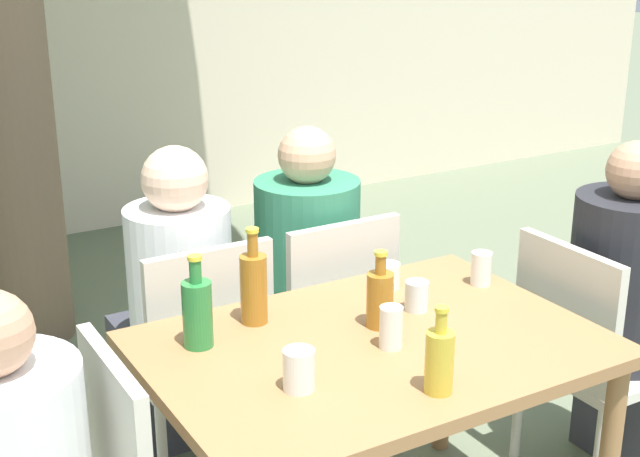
{
  "coord_description": "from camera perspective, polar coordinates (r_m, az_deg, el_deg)",
  "views": [
    {
      "loc": [
        -1.28,
        -1.88,
        1.85
      ],
      "look_at": [
        0.0,
        0.3,
        0.99
      ],
      "focal_mm": 50.0,
      "sensor_mm": 36.0,
      "label": 1
    }
  ],
  "objects": [
    {
      "name": "cafe_building_wall",
      "position": [
        5.58,
        -17.5,
        13.41
      ],
      "size": [
        10.0,
        0.08,
        2.8
      ],
      "color": "beige",
      "rests_on": "ground_plane"
    },
    {
      "name": "dining_table_front",
      "position": [
        2.58,
        3.42,
        -8.99
      ],
      "size": [
        1.27,
        0.89,
        0.74
      ],
      "color": "#996B42",
      "rests_on": "ground_plane"
    },
    {
      "name": "patio_chair_1",
      "position": [
        3.16,
        16.64,
        -7.41
      ],
      "size": [
        0.44,
        0.44,
        0.88
      ],
      "rotation": [
        0.0,
        0.0,
        1.57
      ],
      "color": "beige",
      "rests_on": "ground_plane"
    },
    {
      "name": "patio_chair_2",
      "position": [
        3.08,
        -7.71,
        -7.51
      ],
      "size": [
        0.44,
        0.44,
        0.88
      ],
      "rotation": [
        0.0,
        0.0,
        3.14
      ],
      "color": "beige",
      "rests_on": "ground_plane"
    },
    {
      "name": "patio_chair_3",
      "position": [
        3.28,
        0.49,
        -5.58
      ],
      "size": [
        0.44,
        0.44,
        0.88
      ],
      "rotation": [
        0.0,
        0.0,
        3.14
      ],
      "color": "beige",
      "rests_on": "ground_plane"
    },
    {
      "name": "person_seated_1",
      "position": [
        3.3,
        19.46,
        -5.7
      ],
      "size": [
        0.58,
        0.37,
        1.2
      ],
      "rotation": [
        0.0,
        0.0,
        1.57
      ],
      "color": "#383842",
      "rests_on": "ground_plane"
    },
    {
      "name": "person_seated_2",
      "position": [
        3.26,
        -9.34,
        -5.45
      ],
      "size": [
        0.36,
        0.58,
        1.16
      ],
      "rotation": [
        0.0,
        0.0,
        3.14
      ],
      "color": "#383842",
      "rests_on": "ground_plane"
    },
    {
      "name": "person_seated_3",
      "position": [
        3.45,
        -1.46,
        -3.67
      ],
      "size": [
        0.39,
        0.6,
        1.17
      ],
      "rotation": [
        0.0,
        0.0,
        3.14
      ],
      "color": "#383842",
      "rests_on": "ground_plane"
    },
    {
      "name": "amber_bottle_0",
      "position": [
        2.61,
        -4.27,
        -3.71
      ],
      "size": [
        0.08,
        0.08,
        0.29
      ],
      "color": "#9E661E",
      "rests_on": "dining_table_front"
    },
    {
      "name": "amber_bottle_1",
      "position": [
        2.6,
        3.86,
        -4.44
      ],
      "size": [
        0.08,
        0.08,
        0.23
      ],
      "color": "#9E661E",
      "rests_on": "dining_table_front"
    },
    {
      "name": "oil_cruet_2",
      "position": [
        2.26,
        7.65,
        -8.31
      ],
      "size": [
        0.07,
        0.07,
        0.23
      ],
      "color": "gold",
      "rests_on": "dining_table_front"
    },
    {
      "name": "green_bottle_3",
      "position": [
        2.49,
        -7.86,
        -5.28
      ],
      "size": [
        0.08,
        0.08,
        0.27
      ],
      "color": "#287A38",
      "rests_on": "dining_table_front"
    },
    {
      "name": "drinking_glass_0",
      "position": [
        2.73,
        6.2,
        -4.31
      ],
      "size": [
        0.07,
        0.07,
        0.09
      ],
      "color": "silver",
      "rests_on": "dining_table_front"
    },
    {
      "name": "drinking_glass_1",
      "position": [
        2.95,
        10.29,
        -2.53
      ],
      "size": [
        0.07,
        0.07,
        0.11
      ],
      "color": "silver",
      "rests_on": "dining_table_front"
    },
    {
      "name": "drinking_glass_2",
      "position": [
        2.89,
        4.34,
        -3.02
      ],
      "size": [
        0.08,
        0.08,
        0.08
      ],
      "color": "silver",
      "rests_on": "dining_table_front"
    },
    {
      "name": "drinking_glass_3",
      "position": [
        2.27,
        -1.36,
        -9.02
      ],
      "size": [
        0.08,
        0.08,
        0.11
      ],
      "color": "silver",
      "rests_on": "dining_table_front"
    },
    {
      "name": "drinking_glass_4",
      "position": [
        2.48,
        4.56,
        -6.32
      ],
      "size": [
        0.07,
        0.07,
        0.12
      ],
      "color": "silver",
      "rests_on": "dining_table_front"
    }
  ]
}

